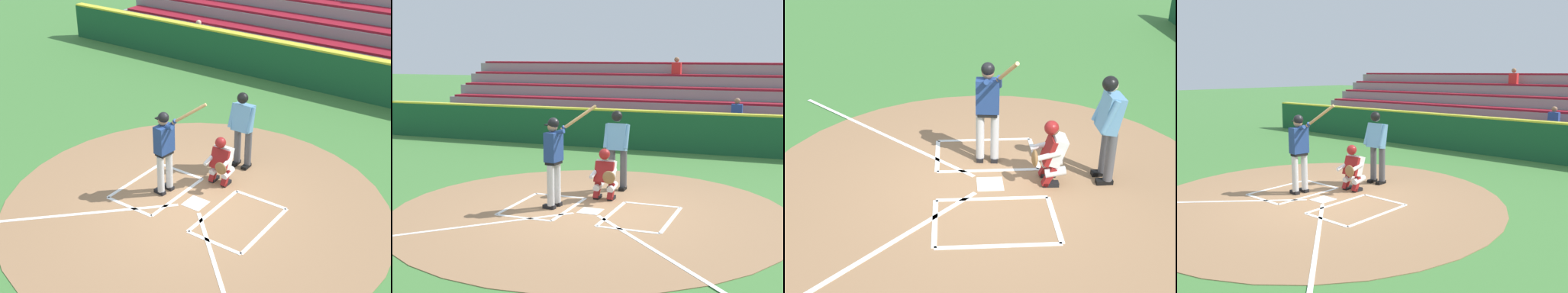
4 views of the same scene
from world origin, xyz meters
The scene contains 9 objects.
ground_plane centered at (0.00, 0.00, 0.00)m, with size 120.00×120.00×0.00m, color #427A38.
dirt_circle centered at (0.00, 0.00, 0.01)m, with size 8.00×8.00×0.01m, color #99704C.
home_plate_and_chalk centered at (0.00, 0.88, 0.01)m, with size 7.93×4.91×0.01m.
batter centered at (0.79, -0.02, 1.10)m, with size 0.99×0.64×2.13m.
catcher centered at (0.03, -1.01, 0.59)m, with size 0.59×0.60×1.13m.
plate_umpire centered at (0.06, -1.92, 1.08)m, with size 0.59×0.42×1.86m.
baseball centered at (0.28, -1.15, 0.04)m, with size 0.07×0.07×0.07m, color white.
backstop_wall centered at (0.00, -7.50, 0.65)m, with size 22.00×0.36×1.31m.
bleacher_stand centered at (0.00, -11.33, 1.00)m, with size 20.00×5.10×3.00m.
Camera 2 is at (-3.82, 10.22, 3.16)m, focal length 51.57 mm.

